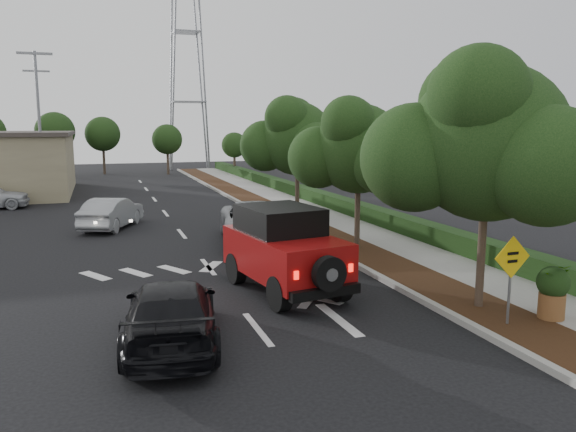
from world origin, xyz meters
name	(u,v)px	position (x,y,z in m)	size (l,w,h in m)	color
ground	(258,329)	(0.00, 0.00, 0.00)	(120.00, 120.00, 0.00)	black
curb	(284,226)	(4.60, 12.00, 0.07)	(0.20, 70.00, 0.15)	#9E9B93
planting_strip	(304,225)	(5.60, 12.00, 0.06)	(1.80, 70.00, 0.12)	black
sidewalk	(342,223)	(7.50, 12.00, 0.06)	(2.00, 70.00, 0.12)	gray
hedge	(369,214)	(8.90, 12.00, 0.40)	(0.80, 70.00, 0.80)	black
transmission_tower	(190,169)	(6.00, 48.00, 0.00)	(7.00, 4.00, 28.00)	slate
street_tree_near	(478,310)	(5.60, -0.50, 0.00)	(3.80, 3.80, 5.92)	black
street_tree_mid	(357,252)	(5.60, 6.50, 0.00)	(3.20, 3.20, 5.32)	black
street_tree_far	(297,223)	(5.60, 13.00, 0.00)	(3.40, 3.40, 5.62)	black
light_pole_a	(45,200)	(-6.50, 26.00, 0.00)	(2.00, 0.22, 9.00)	slate
light_pole_b	(44,182)	(-7.50, 38.00, 0.00)	(2.00, 0.22, 9.00)	slate
red_jeep	(281,248)	(1.48, 2.79, 1.20)	(2.63, 4.77, 2.35)	black
silver_suv_ahead	(256,223)	(2.49, 9.12, 0.80)	(2.64, 5.73, 1.59)	#9DA0A4
black_suv_oncoming	(171,313)	(-1.95, -0.23, 0.68)	(1.90, 4.68, 1.36)	black
silver_sedan_oncoming	(112,213)	(-2.77, 14.37, 0.69)	(1.47, 4.22, 1.39)	#96989D
speed_hump_sign	(511,268)	(5.40, -1.81, 1.42)	(0.96, 0.09, 2.05)	slate
terracotta_planter	(553,287)	(6.60, -1.83, 0.88)	(0.75, 0.75, 1.30)	brown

